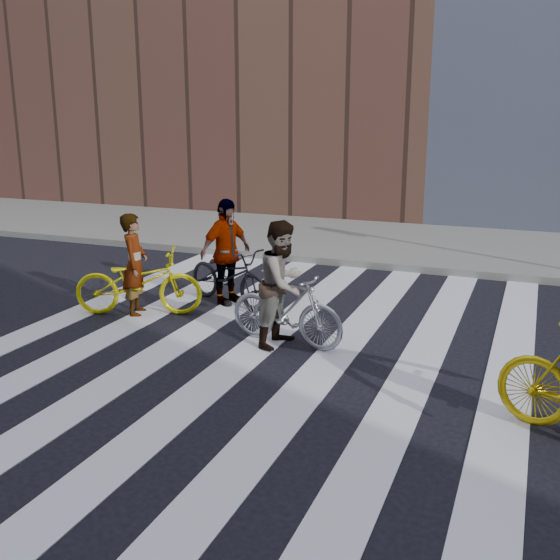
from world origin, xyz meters
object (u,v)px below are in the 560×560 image
Objects in this scene: bike_dark_rear at (229,276)px; rider_rear at (226,252)px; rider_left at (135,264)px; bike_yellow_left at (138,282)px; bike_silver_mid at (286,309)px; rider_mid at (283,284)px.

rider_rear is at bearing 112.38° from bike_dark_rear.
rider_left is at bearing 155.20° from bike_dark_rear.
bike_silver_mid is (2.68, -0.44, -0.01)m from bike_yellow_left.
rider_rear is at bearing -67.01° from rider_left.
bike_yellow_left reaches higher than bike_silver_mid.
rider_mid is at bearing -120.61° from bike_yellow_left.
rider_mid is (-0.05, 0.00, 0.35)m from bike_silver_mid.
rider_rear reaches higher than rider_left.
rider_rear reaches higher than rider_mid.
rider_left reaches higher than bike_silver_mid.
rider_left reaches higher than bike_dark_rear.
bike_silver_mid is 1.07× the size of rider_left.
bike_dark_rear is 1.15× the size of rider_left.
rider_left is (-2.73, 0.44, 0.29)m from bike_silver_mid.
bike_silver_mid is at bearing -120.27° from rider_left.
bike_yellow_left is 1.24× the size of rider_left.
bike_yellow_left is at bearing 89.27° from rider_mid.
bike_yellow_left is 1.51m from rider_rear.
rider_rear is (1.08, 1.05, 0.08)m from rider_left.
rider_left is 1.51m from rider_rear.
bike_yellow_left is 1.16× the size of bike_silver_mid.
bike_yellow_left is at bearing 89.44° from bike_silver_mid.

